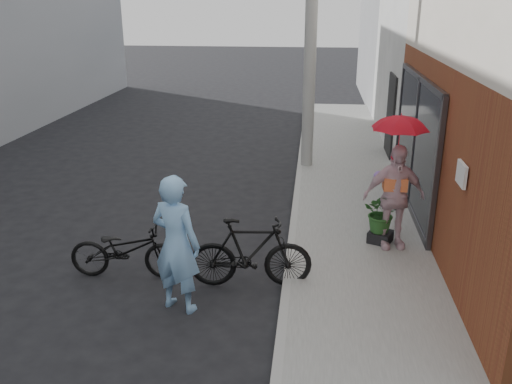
% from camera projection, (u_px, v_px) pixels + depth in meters
% --- Properties ---
extents(ground, '(80.00, 80.00, 0.00)m').
position_uv_depth(ground, '(220.00, 292.00, 7.72)').
color(ground, black).
rests_on(ground, ground).
extents(sidewalk, '(2.20, 24.00, 0.12)m').
position_uv_depth(sidewalk, '(359.00, 237.00, 9.36)').
color(sidewalk, gray).
rests_on(sidewalk, ground).
extents(curb, '(0.12, 24.00, 0.12)m').
position_uv_depth(curb, '(292.00, 234.00, 9.47)').
color(curb, '#9E9E99').
rests_on(curb, ground).
extents(east_building_far, '(8.00, 8.00, 7.00)m').
position_uv_depth(east_building_far, '(474.00, 10.00, 20.75)').
color(east_building_far, gray).
rests_on(east_building_far, ground).
extents(utility_pole, '(0.28, 0.28, 7.00)m').
position_uv_depth(utility_pole, '(311.00, 19.00, 12.03)').
color(utility_pole, '#9E9E99').
rests_on(utility_pole, ground).
extents(officer, '(0.80, 0.66, 1.89)m').
position_uv_depth(officer, '(176.00, 244.00, 7.02)').
color(officer, '#80B3E3').
rests_on(officer, ground).
extents(bike_left, '(1.72, 0.68, 0.89)m').
position_uv_depth(bike_left, '(126.00, 250.00, 8.01)').
color(bike_left, black).
rests_on(bike_left, ground).
extents(bike_right, '(1.80, 0.67, 1.06)m').
position_uv_depth(bike_right, '(250.00, 253.00, 7.72)').
color(bike_right, black).
rests_on(bike_right, ground).
extents(kimono_woman, '(1.07, 0.61, 1.71)m').
position_uv_depth(kimono_woman, '(394.00, 197.00, 8.60)').
color(kimono_woman, silver).
rests_on(kimono_woman, sidewalk).
extents(parasol, '(0.84, 0.84, 0.74)m').
position_uv_depth(parasol, '(401.00, 121.00, 8.18)').
color(parasol, red).
rests_on(parasol, kimono_woman).
extents(planter, '(0.47, 0.47, 0.19)m').
position_uv_depth(planter, '(380.00, 237.00, 9.00)').
color(planter, black).
rests_on(planter, sidewalk).
extents(potted_plant, '(0.61, 0.53, 0.68)m').
position_uv_depth(potted_plant, '(382.00, 213.00, 8.85)').
color(potted_plant, '#265723').
rests_on(potted_plant, planter).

